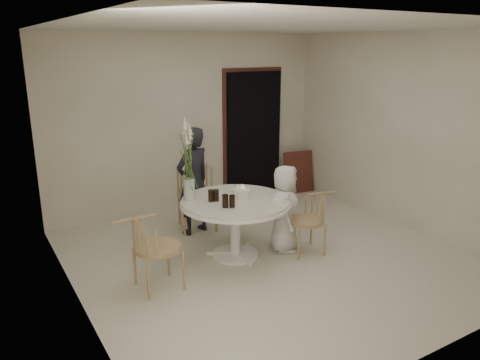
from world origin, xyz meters
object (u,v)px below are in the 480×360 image
chair_left (147,242)px  flower_vase (188,161)px  table (235,209)px  chair_far (195,183)px  girl (193,181)px  chair_right (314,213)px  birthday_cake (241,193)px  boy (285,209)px

chair_left → flower_vase: flower_vase is taller
table → chair_far: size_ratio=1.37×
chair_left → flower_vase: (0.75, 0.56, 0.65)m
chair_left → girl: bearing=-43.4°
chair_right → girl: size_ratio=0.52×
chair_right → birthday_cake: bearing=-104.7°
boy → birthday_cake: boy is taller
chair_far → boy: boy is taller
chair_right → flower_vase: size_ratio=0.77×
chair_right → chair_left: (-2.13, 0.11, 0.05)m
chair_right → chair_left: bearing=-81.4°
chair_far → chair_right: (0.87, -1.57, -0.13)m
girl → flower_vase: (-0.37, -0.66, 0.46)m
chair_far → chair_left: 1.93m
girl → birthday_cake: size_ratio=6.50×
table → girl: 0.97m
table → birthday_cake: 0.20m
chair_left → table: bearing=-78.8°
chair_far → boy: size_ratio=0.88×
girl → chair_right: bearing=111.0°
chair_left → boy: (1.83, 0.09, 0.00)m
birthday_cake → chair_right: bearing=-26.4°
girl → boy: (0.71, -1.13, -0.19)m
chair_right → boy: size_ratio=0.70×
chair_right → chair_left: size_ratio=0.91×
table → girl: (-0.09, 0.96, 0.12)m
chair_left → birthday_cake: birthday_cake is taller
table → boy: size_ratio=1.20×
chair_far → birthday_cake: 1.18m
chair_right → girl: (-1.01, 1.33, 0.24)m
chair_far → girl: bearing=-104.4°
chair_left → chair_right: bearing=-93.9°
chair_far → chair_left: (-1.26, -1.46, -0.08)m
chair_far → flower_vase: size_ratio=0.97×
chair_far → girl: 0.30m
girl → boy: bearing=105.9°
chair_right → chair_left: 2.13m
chair_far → flower_vase: (-0.51, -0.90, 0.58)m
chair_far → chair_left: size_ratio=1.14×
girl → birthday_cake: (0.20, -0.93, 0.05)m
table → chair_right: 0.99m
table → birthday_cake: (0.10, 0.03, 0.17)m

